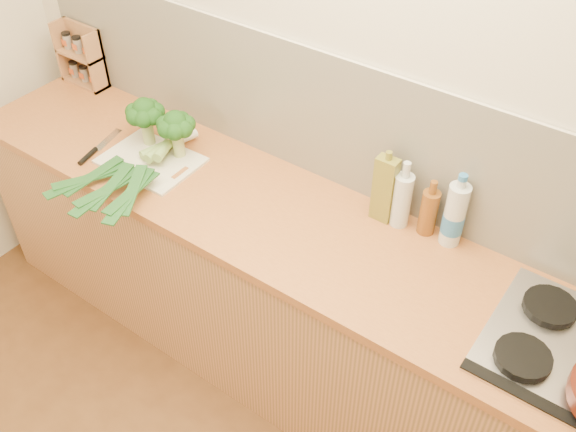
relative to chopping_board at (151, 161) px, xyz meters
The scene contains 14 objects.
room_shell 0.85m from the chopping_board, 24.58° to the left, with size 3.50×3.50×3.50m.
counter 0.87m from the chopping_board, ahead, with size 3.20×0.62×0.90m.
chopping_board is the anchor object (origin of this frame).
broccoli_left 0.20m from the chopping_board, 136.33° to the left, with size 0.16×0.17×0.21m.
broccoli_right 0.19m from the chopping_board, 51.53° to the left, with size 0.16×0.16×0.21m.
leek_front 0.05m from the chopping_board, 133.72° to the right, with size 0.23×0.67×0.04m.
leek_mid 0.08m from the chopping_board, 59.83° to the right, with size 0.12×0.65×0.04m.
leek_back 0.11m from the chopping_board, 26.92° to the right, with size 0.26×0.64×0.04m.
chefs_knife 0.26m from the chopping_board, 157.21° to the right, with size 0.09×0.28×0.02m.
spice_rack 0.78m from the chopping_board, 157.86° to the left, with size 0.25×0.10×0.29m.
oil_tin 0.99m from the chopping_board, 15.01° to the left, with size 0.08×0.05×0.30m.
glass_bottle 1.05m from the chopping_board, 14.60° to the left, with size 0.07×0.07×0.28m.
amber_bottle 1.15m from the chopping_board, 14.19° to the left, with size 0.06×0.06×0.23m.
water_bottle 1.24m from the chopping_board, 13.19° to the left, with size 0.08×0.08×0.28m.
Camera 1 is at (0.97, -0.25, 2.49)m, focal length 40.00 mm.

